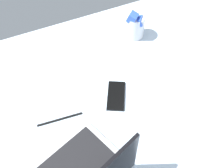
% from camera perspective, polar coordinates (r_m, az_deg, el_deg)
% --- Properties ---
extents(bed_mattress, '(1.80, 1.40, 0.18)m').
position_cam_1_polar(bed_mattress, '(1.04, 7.97, -11.17)').
color(bed_mattress, silver).
rests_on(bed_mattress, ground).
extents(snack_cup, '(0.10, 0.10, 0.14)m').
position_cam_1_polar(snack_cup, '(1.24, 5.16, 12.85)').
color(snack_cup, silver).
rests_on(snack_cup, bed_mattress).
extents(cell_phone, '(0.13, 0.16, 0.01)m').
position_cam_1_polar(cell_phone, '(1.02, 0.91, -2.62)').
color(cell_phone, black).
rests_on(cell_phone, bed_mattress).
extents(charger_cable, '(0.17, 0.03, 0.01)m').
position_cam_1_polar(charger_cable, '(0.98, -11.53, -7.72)').
color(charger_cable, black).
rests_on(charger_cable, bed_mattress).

